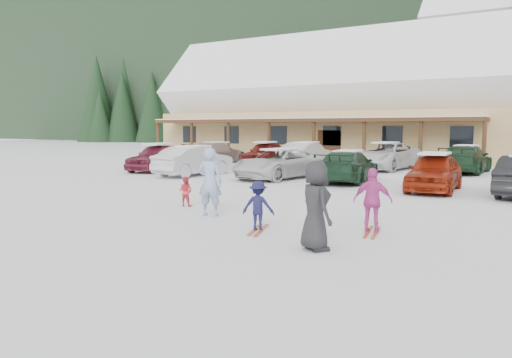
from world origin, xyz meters
The scene contains 21 objects.
ground centered at (0.00, 0.00, 0.00)m, with size 160.00×160.00×0.00m, color silver.
day_lodge centered at (-9.00, 27.96, 3.94)m, with size 29.12×12.50×10.38m.
conifer_0 centered at (-26.00, 30.00, 5.69)m, with size 4.40×4.40×10.20m.
conifer_2 centered at (-30.00, 42.00, 6.83)m, with size 5.28×5.28×12.24m.
adult_skier centered at (-0.68, 0.18, 0.94)m, with size 0.69×0.45×1.89m, color #899EBF.
toddler_red centered at (-2.33, 1.14, 0.46)m, with size 0.45×0.35×0.93m, color #D1323C.
child_navy centered at (1.47, -0.80, 0.59)m, with size 0.76×0.44×1.17m, color #14153B.
skis_child_navy centered at (1.47, -0.80, 0.01)m, with size 0.20×1.40×0.03m, color #9F3C16.
child_magenta centered at (3.85, 0.35, 0.75)m, with size 0.88×0.37×1.51m, color #C43A92.
skis_child_magenta centered at (3.85, 0.35, 0.01)m, with size 0.20×1.40×0.03m, color #9F3C16.
bystander_dark centered at (3.41, -1.81, 0.89)m, with size 0.87×0.57×1.78m, color black.
parked_car_0 centered at (-11.64, 9.99, 0.76)m, with size 1.79×4.46×1.52m, color maroon.
parked_car_1 centered at (-8.29, 8.97, 0.74)m, with size 1.57×4.51×1.49m, color silver.
parked_car_2 centered at (-3.93, 9.92, 0.70)m, with size 2.33×5.04×1.40m, color silver.
parked_car_3 centered at (-0.58, 10.20, 0.70)m, with size 1.95×4.79×1.39m, color #163320.
parked_car_4 centered at (3.37, 8.97, 0.72)m, with size 1.71×4.25×1.45m, color maroon.
parked_car_7 centered at (-12.50, 16.63, 0.71)m, with size 1.98×4.88×1.42m, color gray.
parked_car_8 centered at (-9.18, 17.53, 0.73)m, with size 1.73×4.29×1.46m, color maroon.
parked_car_9 centered at (-5.74, 16.59, 0.76)m, with size 1.61×4.62×1.52m, color #ADACB2.
parked_car_10 centered at (-1.15, 17.43, 0.78)m, with size 2.59×5.62×1.56m, color silver.
parked_car_11 centered at (3.13, 17.67, 0.73)m, with size 2.05×5.05×1.47m, color #19361F.
Camera 1 is at (7.51, -10.69, 2.43)m, focal length 35.00 mm.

